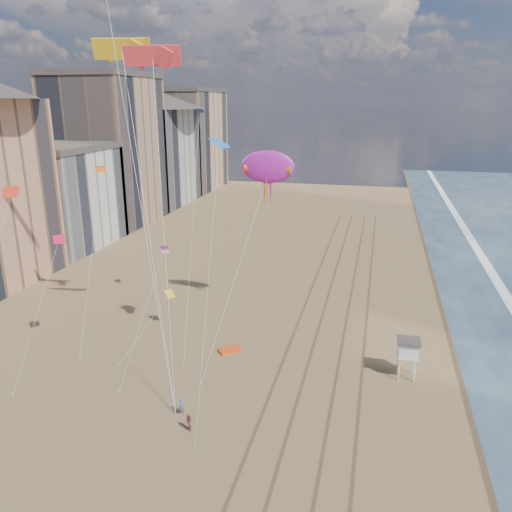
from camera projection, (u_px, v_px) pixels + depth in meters
The scene contains 9 objects.
wet_sand at pixel (480, 313), 58.15m from camera, with size 260.00×260.00×0.00m, color #42301E.
tracks at pixel (330, 336), 52.67m from camera, with size 7.68×120.00×0.01m.
buildings at pixel (92, 158), 92.74m from camera, with size 34.72×131.35×29.00m.
lifeguard_stand at pixel (408, 349), 43.94m from camera, with size 2.02×2.02×3.65m.
grounded_kite at pixel (230, 350), 49.37m from camera, with size 2.16×1.37×0.25m, color #E84A13.
show_kite at pixel (268, 167), 51.63m from camera, with size 5.05×7.97×21.97m.
kite_flyer_a at pixel (182, 406), 39.21m from camera, with size 0.54×0.36×1.49m, color slate.
kite_flyer_b at pixel (188, 423), 37.20m from camera, with size 0.70×0.55×1.44m, color #944D4B.
small_kites at pixel (130, 199), 45.58m from camera, with size 17.42×15.03×19.35m.
Camera 1 is at (6.52, -18.26, 23.70)m, focal length 35.00 mm.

